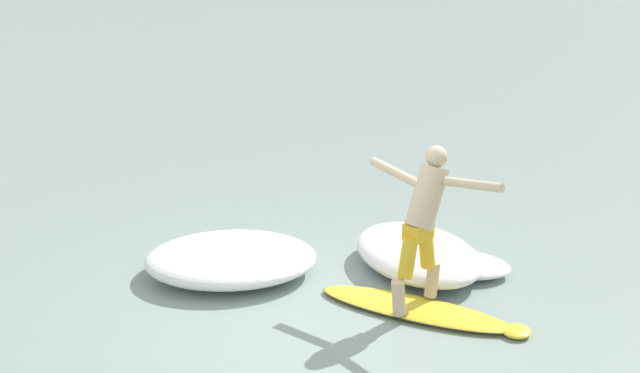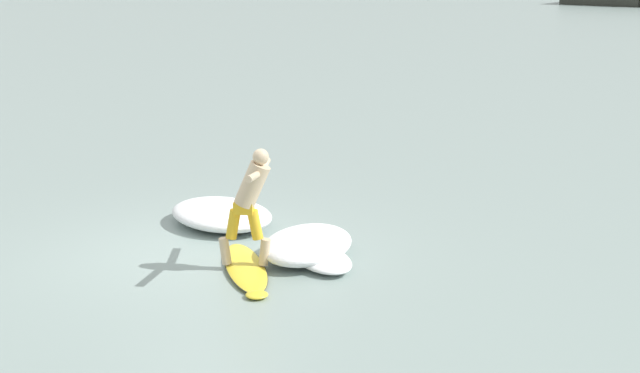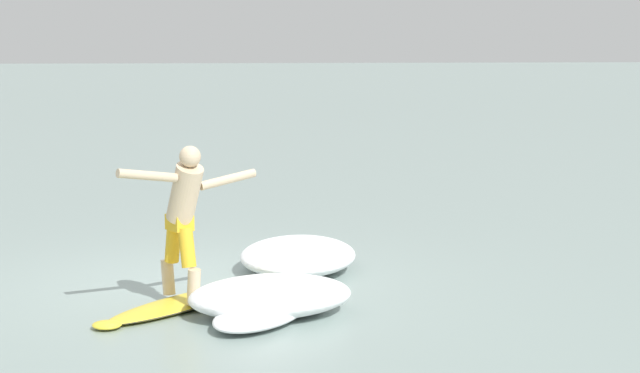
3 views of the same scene
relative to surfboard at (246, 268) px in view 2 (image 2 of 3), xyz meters
The scene contains 6 objects.
ground_plane 1.09m from the surfboard, behind, with size 200.00×200.00×0.00m, color gray.
surfboard is the anchor object (origin of this frame).
surfer 0.99m from the surfboard, 54.31° to the left, with size 0.95×1.37×1.62m.
wave_foam_at_tail 2.14m from the surfboard, 140.87° to the left, with size 2.07×1.67×0.37m.
wave_foam_at_nose 1.06m from the surfboard, 51.11° to the left, with size 1.54×1.32×0.19m.
wave_foam_beside 1.01m from the surfboard, 69.69° to the left, with size 1.57×1.91×0.38m.
Camera 2 is at (8.61, -8.68, 4.23)m, focal length 50.00 mm.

